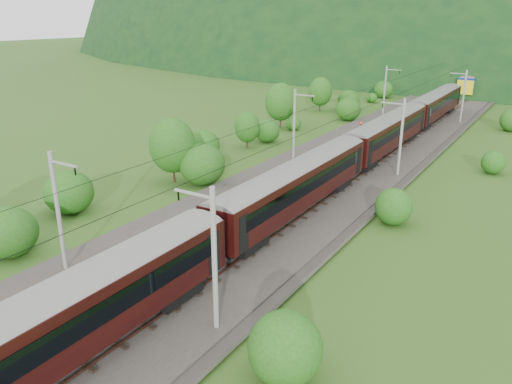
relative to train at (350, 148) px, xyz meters
The scene contains 14 objects.
ground 28.12m from the train, 94.94° to the right, with size 600.00×600.00×0.00m, color #365A1C.
railbed 18.28m from the train, 97.68° to the right, with size 14.00×220.00×0.30m, color #38332D.
track_left 18.70m from the train, 105.10° to the right, with size 2.40×220.00×0.27m.
track_right 18.08m from the train, 90.00° to the right, with size 2.40×220.00×0.27m.
catenary_left 9.55m from the train, 153.70° to the left, with size 2.54×192.28×8.00m.
catenary_right 5.69m from the train, 48.54° to the left, with size 2.54×192.28×8.00m.
overhead_wires 18.29m from the train, 97.68° to the right, with size 4.83×198.00×0.03m.
mountain_ridge 298.49m from the train, 114.21° to the left, with size 336.00×280.00×132.00m, color #103216.
train is the anchor object (origin of this frame).
hazard_post_near 9.46m from the train, 106.74° to the left, with size 0.18×0.18×1.69m, color red.
hazard_post_far 13.24m from the train, 99.34° to the left, with size 0.15×0.15×1.43m, color red.
signal 18.38m from the train, 107.29° to the left, with size 0.25×0.25×2.29m.
vegetation_left 17.81m from the train, 159.02° to the right, with size 12.81×147.50×6.98m.
vegetation_right 20.66m from the train, 63.30° to the right, with size 7.59×104.25×3.16m.
Camera 1 is at (20.20, -18.26, 16.19)m, focal length 35.00 mm.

